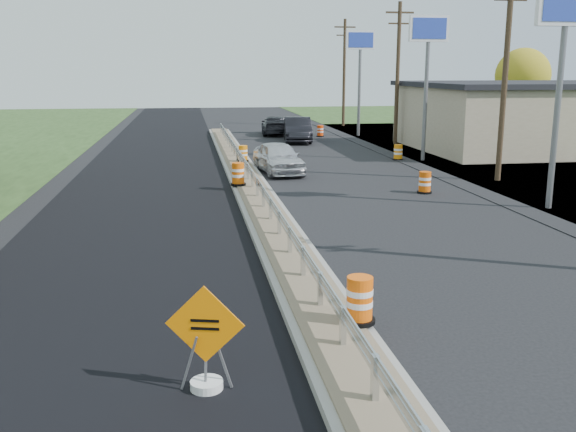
{
  "coord_description": "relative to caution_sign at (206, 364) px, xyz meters",
  "views": [
    {
      "loc": [
        -2.63,
        -18.42,
        5.03
      ],
      "look_at": [
        0.04,
        -1.46,
        1.1
      ],
      "focal_mm": 40.0,
      "sensor_mm": 36.0,
      "label": 1
    }
  ],
  "objects": [
    {
      "name": "car_dark_far",
      "position": [
        6.69,
        40.93,
        0.28
      ],
      "size": [
        2.52,
        5.19,
        1.46
      ],
      "primitive_type": "imported",
      "rotation": [
        0.0,
        0.0,
        3.04
      ],
      "color": "black",
      "rests_on": "ground"
    },
    {
      "name": "barrel_shoulder_near",
      "position": [
        9.53,
        15.54,
        -0.01
      ],
      "size": [
        0.62,
        0.62,
        0.9
      ],
      "color": "black",
      "rests_on": "ground"
    },
    {
      "name": "caution_sign",
      "position": [
        0.0,
        0.0,
        0.0
      ],
      "size": [
        1.24,
        0.53,
        1.76
      ],
      "rotation": [
        0.0,
        0.0,
        -0.25
      ],
      "color": "white",
      "rests_on": "ground"
    },
    {
      "name": "barrel_shoulder_far",
      "position": [
        9.95,
        38.9,
        -0.03
      ],
      "size": [
        0.59,
        0.59,
        0.87
      ],
      "color": "black",
      "rests_on": "ground"
    },
    {
      "name": "utility_pole_north",
      "position": [
        13.96,
        47.89,
        4.49
      ],
      "size": [
        1.9,
        0.26,
        9.4
      ],
      "color": "#473523",
      "rests_on": "ground"
    },
    {
      "name": "barrel_median_far",
      "position": [
        2.75,
        24.51,
        0.19
      ],
      "size": [
        0.58,
        0.58,
        0.86
      ],
      "color": "black",
      "rests_on": "median"
    },
    {
      "name": "tree_far_yellow",
      "position": [
        28.46,
        42.89,
        4.09
      ],
      "size": [
        4.62,
        4.62,
        6.86
      ],
      "color": "#473523",
      "rests_on": "ground"
    },
    {
      "name": "pylon_sign_mid",
      "position": [
        12.96,
        24.89,
        6.03
      ],
      "size": [
        2.2,
        0.3,
        7.9
      ],
      "color": "slate",
      "rests_on": "ground"
    },
    {
      "name": "median",
      "position": [
        2.46,
        16.89,
        -0.34
      ],
      "size": [
        1.6,
        55.0,
        0.23
      ],
      "color": "gray",
      "rests_on": "ground"
    },
    {
      "name": "guardrail",
      "position": [
        2.46,
        17.89,
        0.28
      ],
      "size": [
        0.1,
        46.15,
        0.72
      ],
      "color": "silver",
      "rests_on": "median"
    },
    {
      "name": "ground",
      "position": [
        2.46,
        8.89,
        -0.45
      ],
      "size": [
        140.0,
        140.0,
        0.0
      ],
      "primitive_type": "plane",
      "color": "black",
      "rests_on": "ground"
    },
    {
      "name": "retail_building_near",
      "position": [
        23.44,
        28.89,
        1.71
      ],
      "size": [
        18.5,
        12.5,
        4.27
      ],
      "color": "tan",
      "rests_on": "ground"
    },
    {
      "name": "car_silver",
      "position": [
        4.26,
        21.71,
        0.33
      ],
      "size": [
        2.39,
        4.76,
        1.56
      ],
      "primitive_type": "imported",
      "rotation": [
        0.0,
        0.0,
        0.13
      ],
      "color": "silver",
      "rests_on": "ground"
    },
    {
      "name": "utility_pole_smid",
      "position": [
        13.96,
        17.89,
        4.49
      ],
      "size": [
        1.9,
        0.26,
        9.4
      ],
      "color": "#473523",
      "rests_on": "ground"
    },
    {
      "name": "barrel_median_mid",
      "position": [
        1.91,
        17.34,
        0.24
      ],
      "size": [
        0.66,
        0.66,
        0.96
      ],
      "color": "black",
      "rests_on": "median"
    },
    {
      "name": "pylon_sign_north",
      "position": [
        12.96,
        38.89,
        6.03
      ],
      "size": [
        2.2,
        0.3,
        7.9
      ],
      "color": "slate",
      "rests_on": "ground"
    },
    {
      "name": "car_dark_mid",
      "position": [
        7.61,
        35.59,
        0.41
      ],
      "size": [
        2.41,
        5.4,
        1.72
      ],
      "primitive_type": "imported",
      "rotation": [
        0.0,
        0.0,
        -0.12
      ],
      "color": "black",
      "rests_on": "ground"
    },
    {
      "name": "pylon_sign_south",
      "position": [
        12.96,
        11.89,
        6.03
      ],
      "size": [
        2.2,
        0.3,
        7.9
      ],
      "color": "slate",
      "rests_on": "ground"
    },
    {
      "name": "barrel_shoulder_mid",
      "position": [
        11.66,
        25.38,
        -0.02
      ],
      "size": [
        0.6,
        0.6,
        0.88
      ],
      "color": "black",
      "rests_on": "ground"
    },
    {
      "name": "utility_pole_nmid",
      "position": [
        13.96,
        32.89,
        4.49
      ],
      "size": [
        1.9,
        0.26,
        9.4
      ],
      "color": "#473523",
      "rests_on": "ground"
    },
    {
      "name": "milled_overlay",
      "position": [
        -1.94,
        18.89,
        -0.44
      ],
      "size": [
        7.2,
        120.0,
        0.01
      ],
      "primitive_type": "cube",
      "color": "black",
      "rests_on": "ground"
    },
    {
      "name": "barrel_median_near",
      "position": [
        3.01,
        1.8,
        0.23
      ],
      "size": [
        0.63,
        0.63,
        0.93
      ],
      "color": "black",
      "rests_on": "median"
    }
  ]
}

